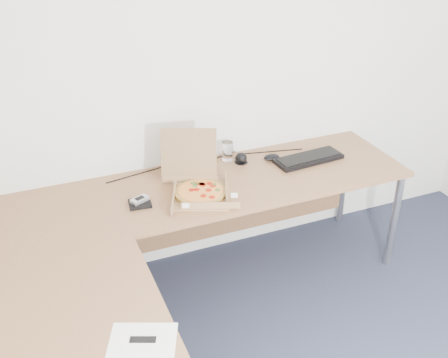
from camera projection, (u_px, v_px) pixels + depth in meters
name	position (u px, v px, depth m)	size (l,w,h in m)	color
desk	(180.00, 239.00, 2.82)	(2.50, 2.20, 0.73)	#91623E
pizza_box	(199.00, 188.00, 3.14)	(0.33, 0.39, 0.34)	#A37B4F
drinking_glass	(227.00, 151.00, 3.52)	(0.07, 0.07, 0.13)	white
keyboard	(309.00, 159.00, 3.53)	(0.45, 0.16, 0.03)	black
mouse	(272.00, 157.00, 3.53)	(0.11, 0.07, 0.04)	black
wallet	(140.00, 204.00, 3.05)	(0.12, 0.10, 0.02)	black
phone	(140.00, 200.00, 3.04)	(0.10, 0.05, 0.02)	#B2B5BA
paper_sheet	(143.00, 340.00, 2.16)	(0.27, 0.19, 0.00)	white
dome_speaker	(241.00, 157.00, 3.50)	(0.09, 0.09, 0.07)	black
cable_bundle	(203.00, 163.00, 3.50)	(0.64, 0.04, 0.01)	black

